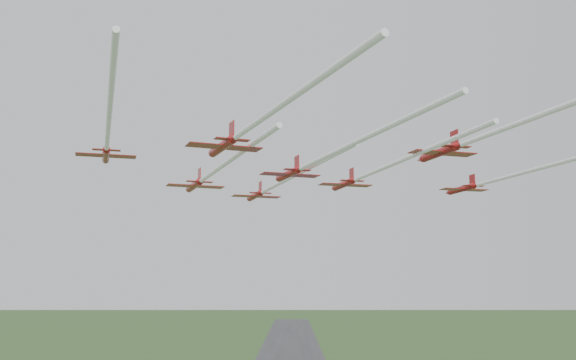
{
  "coord_description": "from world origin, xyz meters",
  "views": [
    {
      "loc": [
        1.27,
        -103.94,
        40.41
      ],
      "look_at": [
        0.57,
        -4.29,
        56.56
      ],
      "focal_mm": 40.0,
      "sensor_mm": 36.0,
      "label": 1
    }
  ],
  "objects_px": {
    "jet_row2_left": "(209,175)",
    "jet_row4_right": "(494,132)",
    "jet_row3_right": "(516,175)",
    "jet_row4_left": "(245,130)",
    "jet_row3_mid": "(317,161)",
    "jet_row3_left": "(108,135)",
    "jet_row2_right": "(370,173)",
    "jet_lead": "(273,186)"
  },
  "relations": [
    {
      "from": "jet_row2_left",
      "to": "jet_row4_right",
      "type": "bearing_deg",
      "value": -52.3
    },
    {
      "from": "jet_row2_right",
      "to": "jet_row4_right",
      "type": "distance_m",
      "value": 28.17
    },
    {
      "from": "jet_row2_left",
      "to": "jet_row4_left",
      "type": "relative_size",
      "value": 1.17
    },
    {
      "from": "jet_row3_mid",
      "to": "jet_row4_left",
      "type": "xyz_separation_m",
      "value": [
        -8.07,
        -14.87,
        0.37
      ]
    },
    {
      "from": "jet_row3_right",
      "to": "jet_row4_left",
      "type": "height_order",
      "value": "jet_row4_left"
    },
    {
      "from": "jet_row3_mid",
      "to": "jet_row4_left",
      "type": "height_order",
      "value": "jet_row4_left"
    },
    {
      "from": "jet_row2_right",
      "to": "jet_row3_mid",
      "type": "distance_m",
      "value": 19.55
    },
    {
      "from": "jet_row3_mid",
      "to": "jet_row3_right",
      "type": "height_order",
      "value": "jet_row3_mid"
    },
    {
      "from": "jet_row3_right",
      "to": "jet_row4_left",
      "type": "xyz_separation_m",
      "value": [
        -36.84,
        -24.87,
        0.5
      ]
    },
    {
      "from": "jet_row3_left",
      "to": "jet_row3_mid",
      "type": "height_order",
      "value": "jet_row3_left"
    },
    {
      "from": "jet_row2_left",
      "to": "jet_row2_right",
      "type": "height_order",
      "value": "jet_row2_right"
    },
    {
      "from": "jet_row3_right",
      "to": "jet_row4_left",
      "type": "relative_size",
      "value": 1.36
    },
    {
      "from": "jet_row3_right",
      "to": "jet_row3_mid",
      "type": "bearing_deg",
      "value": -176.69
    },
    {
      "from": "jet_lead",
      "to": "jet_row4_left",
      "type": "distance_m",
      "value": 41.99
    },
    {
      "from": "jet_row2_left",
      "to": "jet_row2_right",
      "type": "xyz_separation_m",
      "value": [
        24.53,
        3.34,
        0.85
      ]
    },
    {
      "from": "jet_row3_mid",
      "to": "jet_lead",
      "type": "bearing_deg",
      "value": 83.29
    },
    {
      "from": "jet_row3_mid",
      "to": "jet_row4_left",
      "type": "bearing_deg",
      "value": -138.43
    },
    {
      "from": "jet_row3_right",
      "to": "jet_row4_right",
      "type": "xyz_separation_m",
      "value": [
        -8.75,
        -18.46,
        1.78
      ]
    },
    {
      "from": "jet_row3_left",
      "to": "jet_row3_right",
      "type": "height_order",
      "value": "jet_row3_left"
    },
    {
      "from": "jet_row2_right",
      "to": "jet_row4_right",
      "type": "relative_size",
      "value": 0.98
    },
    {
      "from": "jet_row2_left",
      "to": "jet_row3_right",
      "type": "distance_m",
      "value": 44.65
    },
    {
      "from": "jet_row2_right",
      "to": "jet_row3_right",
      "type": "xyz_separation_m",
      "value": [
        19.94,
        -7.4,
        -1.45
      ]
    },
    {
      "from": "jet_row3_right",
      "to": "jet_row3_left",
      "type": "bearing_deg",
      "value": -179.01
    },
    {
      "from": "jet_row4_left",
      "to": "jet_row4_right",
      "type": "height_order",
      "value": "jet_row4_right"
    },
    {
      "from": "jet_row4_left",
      "to": "jet_row2_left",
      "type": "bearing_deg",
      "value": 82.46
    },
    {
      "from": "jet_row4_left",
      "to": "jet_row2_right",
      "type": "bearing_deg",
      "value": 40.05
    },
    {
      "from": "jet_row2_left",
      "to": "jet_row2_right",
      "type": "relative_size",
      "value": 0.95
    },
    {
      "from": "jet_row3_mid",
      "to": "jet_row4_right",
      "type": "distance_m",
      "value": 21.79
    },
    {
      "from": "jet_row4_right",
      "to": "jet_row2_left",
      "type": "bearing_deg",
      "value": 130.31
    },
    {
      "from": "jet_lead",
      "to": "jet_row3_mid",
      "type": "relative_size",
      "value": 1.13
    },
    {
      "from": "jet_row2_right",
      "to": "jet_row4_right",
      "type": "height_order",
      "value": "jet_row4_right"
    },
    {
      "from": "jet_row3_left",
      "to": "jet_row4_left",
      "type": "distance_m",
      "value": 19.08
    },
    {
      "from": "jet_row3_mid",
      "to": "jet_row3_right",
      "type": "relative_size",
      "value": 0.84
    },
    {
      "from": "jet_row3_left",
      "to": "jet_row4_right",
      "type": "xyz_separation_m",
      "value": [
        45.07,
        -2.16,
        -0.23
      ]
    },
    {
      "from": "jet_row2_right",
      "to": "jet_row4_left",
      "type": "distance_m",
      "value": 36.44
    },
    {
      "from": "jet_lead",
      "to": "jet_row3_right",
      "type": "bearing_deg",
      "value": -43.59
    },
    {
      "from": "jet_row2_left",
      "to": "jet_row4_right",
      "type": "distance_m",
      "value": 42.23
    },
    {
      "from": "jet_row2_left",
      "to": "jet_row3_right",
      "type": "xyz_separation_m",
      "value": [
        44.47,
        -4.05,
        -0.61
      ]
    },
    {
      "from": "jet_row3_left",
      "to": "jet_row3_mid",
      "type": "distance_m",
      "value": 25.91
    },
    {
      "from": "jet_row2_left",
      "to": "jet_row2_right",
      "type": "bearing_deg",
      "value": -12.31
    },
    {
      "from": "jet_row3_right",
      "to": "jet_row4_left",
      "type": "distance_m",
      "value": 44.45
    },
    {
      "from": "jet_lead",
      "to": "jet_row2_left",
      "type": "relative_size",
      "value": 1.1
    }
  ]
}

